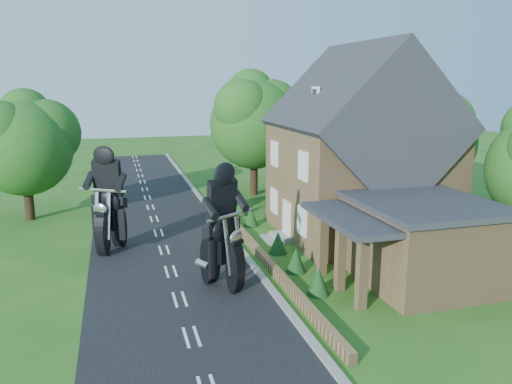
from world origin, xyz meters
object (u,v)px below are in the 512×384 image
object	(u,v)px
garden_wall	(253,245)
motorcycle_follow	(111,236)
motorcycle_lead	(223,270)
annex	(420,240)
house	(359,155)

from	to	relation	value
garden_wall	motorcycle_follow	distance (m)	6.98
motorcycle_lead	motorcycle_follow	size ratio (longest dim) A/B	0.98
motorcycle_follow	garden_wall	bearing A→B (deg)	-161.21
motorcycle_lead	motorcycle_follow	bearing A→B (deg)	-86.21
garden_wall	motorcycle_follow	world-z (taller)	motorcycle_follow
motorcycle_follow	motorcycle_lead	bearing A→B (deg)	157.82
annex	motorcycle_follow	size ratio (longest dim) A/B	4.18
annex	motorcycle_follow	world-z (taller)	annex
garden_wall	motorcycle_follow	xyz separation A→B (m)	(-6.78, 1.55, 0.59)
garden_wall	motorcycle_lead	distance (m)	5.04
house	motorcycle_lead	world-z (taller)	house
garden_wall	motorcycle_follow	size ratio (longest dim) A/B	13.05
annex	motorcycle_follow	bearing A→B (deg)	149.25
annex	motorcycle_lead	size ratio (longest dim) A/B	4.25
garden_wall	house	distance (m)	7.52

